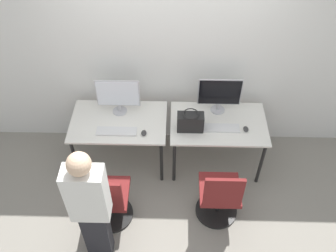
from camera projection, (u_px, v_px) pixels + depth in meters
ground_plane at (168, 183)px, 4.64m from camera, size 20.00×20.00×0.00m
wall_back at (169, 49)px, 4.21m from camera, size 12.00×0.05×2.80m
desk_left at (119, 126)px, 4.44m from camera, size 1.12×0.71×0.72m
monitor_left at (118, 95)px, 4.31m from camera, size 0.50×0.17×0.47m
keyboard_left at (117, 131)px, 4.25m from camera, size 0.46×0.13×0.02m
mouse_left at (144, 133)px, 4.22m from camera, size 0.06×0.09×0.03m
office_chair_left at (108, 201)px, 4.03m from camera, size 0.48×0.48×0.90m
person_left at (90, 206)px, 3.42m from camera, size 0.36×0.21×1.58m
desk_right at (218, 127)px, 4.42m from camera, size 1.12×0.71×0.72m
monitor_right at (220, 94)px, 4.33m from camera, size 0.50×0.17×0.47m
keyboard_right at (219, 128)px, 4.29m from camera, size 0.46×0.13×0.02m
mouse_right at (246, 129)px, 4.27m from camera, size 0.06×0.09×0.03m
office_chair_right at (219, 197)px, 4.06m from camera, size 0.48×0.48×0.90m
handbag at (190, 122)px, 4.21m from camera, size 0.30×0.18×0.25m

